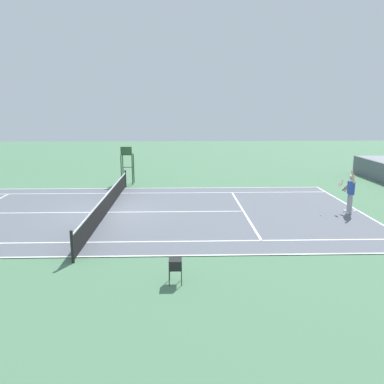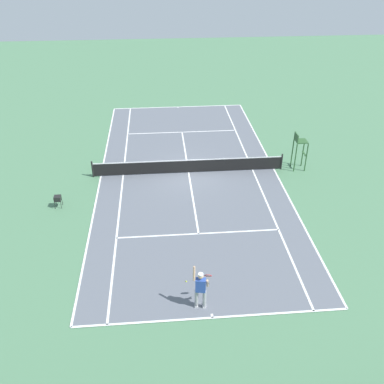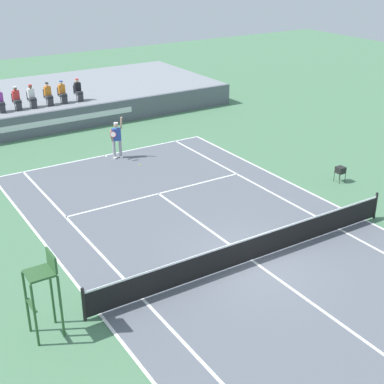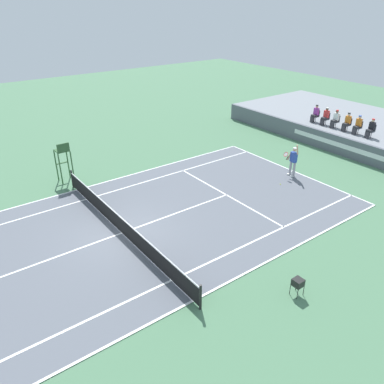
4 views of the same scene
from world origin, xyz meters
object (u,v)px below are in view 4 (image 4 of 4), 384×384
object	(u,v)px
spectator_seated_0	(315,114)
spectator_seated_1	(325,117)
tennis_player	(293,161)
spectator_seated_3	(347,122)
umpire_chair	(63,157)
spectator_seated_4	(358,125)
tennis_ball	(280,184)
spectator_seated_2	(335,119)
spectator_seated_5	(371,129)
ball_hopper	(298,282)

from	to	relation	value
spectator_seated_0	spectator_seated_1	world-z (taller)	same
spectator_seated_1	tennis_player	distance (m)	7.36
spectator_seated_0	tennis_player	distance (m)	7.75
spectator_seated_0	spectator_seated_3	distance (m)	2.69
spectator_seated_3	umpire_chair	world-z (taller)	spectator_seated_3
spectator_seated_1	tennis_player	bearing A→B (deg)	-67.43
spectator_seated_3	umpire_chair	size ratio (longest dim) A/B	0.52
spectator_seated_3	spectator_seated_4	distance (m)	0.83
tennis_ball	spectator_seated_3	bearing A→B (deg)	100.22
spectator_seated_2	tennis_ball	bearing A→B (deg)	-73.53
spectator_seated_0	spectator_seated_2	xyz separation A→B (m)	(1.74, 0.00, 0.00)
spectator_seated_2	spectator_seated_5	bearing A→B (deg)	0.00
tennis_player	spectator_seated_3	bearing A→B (deg)	98.53
spectator_seated_1	umpire_chair	distance (m)	18.59
spectator_seated_5	tennis_ball	xyz separation A→B (m)	(-0.31, -8.23, -1.87)
spectator_seated_3	spectator_seated_4	world-z (taller)	same
spectator_seated_5	tennis_ball	size ratio (longest dim) A/B	18.60
spectator_seated_1	tennis_player	xyz separation A→B (m)	(2.80, -6.74, -0.90)
spectator_seated_4	tennis_player	xyz separation A→B (m)	(0.18, -6.74, -0.90)
spectator_seated_4	ball_hopper	xyz separation A→B (m)	(7.24, -14.75, -1.33)
spectator_seated_3	tennis_ball	distance (m)	8.57
spectator_seated_3	spectator_seated_0	bearing A→B (deg)	180.00
spectator_seated_4	spectator_seated_5	size ratio (longest dim) A/B	1.00
spectator_seated_4	spectator_seated_5	world-z (taller)	same
spectator_seated_3	ball_hopper	size ratio (longest dim) A/B	1.81
tennis_ball	spectator_seated_4	bearing A→B (deg)	94.54
spectator_seated_0	tennis_ball	bearing A→B (deg)	-63.12
spectator_seated_4	tennis_ball	distance (m)	8.47
spectator_seated_2	umpire_chair	world-z (taller)	spectator_seated_2
spectator_seated_2	spectator_seated_4	size ratio (longest dim) A/B	1.00
tennis_ball	umpire_chair	bearing A→B (deg)	-128.72
ball_hopper	tennis_ball	bearing A→B (deg)	135.31
spectator_seated_0	ball_hopper	size ratio (longest dim) A/B	1.81
tennis_ball	umpire_chair	distance (m)	12.63
tennis_player	tennis_ball	bearing A→B (deg)	-72.39
tennis_ball	ball_hopper	bearing A→B (deg)	-44.69
spectator_seated_5	tennis_ball	world-z (taller)	spectator_seated_5
spectator_seated_2	tennis_player	xyz separation A→B (m)	(1.96, -6.74, -0.90)
spectator_seated_1	ball_hopper	world-z (taller)	spectator_seated_1
spectator_seated_3	ball_hopper	xyz separation A→B (m)	(8.07, -14.75, -1.33)
spectator_seated_0	tennis_ball	world-z (taller)	spectator_seated_0
tennis_player	umpire_chair	bearing A→B (deg)	-123.18
ball_hopper	tennis_player	bearing A→B (deg)	131.41
tennis_player	spectator_seated_4	bearing A→B (deg)	91.54
tennis_player	tennis_ball	distance (m)	1.83
spectator_seated_0	spectator_seated_1	distance (m)	0.90
spectator_seated_5	umpire_chair	size ratio (longest dim) A/B	0.52
spectator_seated_0	spectator_seated_4	bearing A→B (deg)	0.00
tennis_player	tennis_ball	size ratio (longest dim) A/B	30.63
umpire_chair	spectator_seated_4	bearing A→B (deg)	68.25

